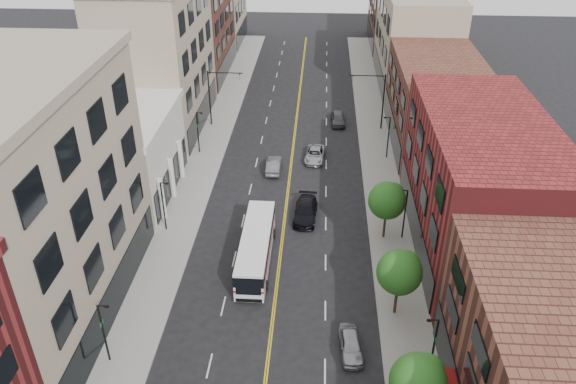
% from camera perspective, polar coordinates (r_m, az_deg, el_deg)
% --- Properties ---
extents(sidewalk_left, '(4.00, 110.00, 0.15)m').
position_cam_1_polar(sidewalk_left, '(62.99, -8.95, 1.91)').
color(sidewalk_left, gray).
rests_on(sidewalk_left, ground).
extents(sidewalk_right, '(4.00, 110.00, 0.15)m').
position_cam_1_polar(sidewalk_right, '(62.00, 9.44, 1.36)').
color(sidewalk_right, gray).
rests_on(sidewalk_right, ground).
extents(bldg_l_tanoffice, '(10.00, 22.00, 18.00)m').
position_cam_1_polar(bldg_l_tanoffice, '(43.15, -24.85, -1.79)').
color(bldg_l_tanoffice, gray).
rests_on(bldg_l_tanoffice, ground).
extents(bldg_l_white, '(10.00, 14.00, 8.00)m').
position_cam_1_polar(bldg_l_white, '(59.70, -16.60, 3.48)').
color(bldg_l_white, silver).
rests_on(bldg_l_white, ground).
extents(bldg_l_far_a, '(10.00, 20.00, 18.00)m').
position_cam_1_polar(bldg_l_far_a, '(72.83, -13.04, 13.22)').
color(bldg_l_far_a, gray).
rests_on(bldg_l_far_a, ground).
extents(bldg_l_far_b, '(10.00, 20.00, 15.00)m').
position_cam_1_polar(bldg_l_far_b, '(91.86, -9.64, 16.22)').
color(bldg_l_far_b, brown).
rests_on(bldg_l_far_b, ground).
extents(bldg_r_mid, '(10.00, 22.00, 12.00)m').
position_cam_1_polar(bldg_r_mid, '(51.06, 18.84, 0.75)').
color(bldg_r_mid, maroon).
rests_on(bldg_r_mid, ground).
extents(bldg_r_far_a, '(10.00, 20.00, 10.00)m').
position_cam_1_polar(bldg_r_far_a, '(69.93, 14.89, 8.74)').
color(bldg_r_far_a, brown).
rests_on(bldg_r_far_a, ground).
extents(bldg_r_far_b, '(10.00, 22.00, 14.00)m').
position_cam_1_polar(bldg_r_far_b, '(88.93, 12.81, 15.08)').
color(bldg_r_far_b, gray).
rests_on(bldg_r_far_b, ground).
extents(bldg_r_far_c, '(10.00, 18.00, 11.00)m').
position_cam_1_polar(bldg_r_far_c, '(108.48, 11.27, 17.24)').
color(bldg_r_far_c, brown).
rests_on(bldg_r_far_c, ground).
extents(tree_r_1, '(3.40, 3.40, 5.59)m').
position_cam_1_polar(tree_r_1, '(35.27, 13.23, -18.08)').
color(tree_r_1, black).
rests_on(tree_r_1, sidewalk_right).
extents(tree_r_2, '(3.40, 3.40, 5.59)m').
position_cam_1_polar(tree_r_2, '(42.41, 11.37, -7.86)').
color(tree_r_2, black).
rests_on(tree_r_2, sidewalk_right).
extents(tree_r_3, '(3.40, 3.40, 5.59)m').
position_cam_1_polar(tree_r_3, '(50.53, 10.14, -0.74)').
color(tree_r_3, black).
rests_on(tree_r_3, sidewalk_right).
extents(lamp_l_1, '(0.81, 0.55, 5.05)m').
position_cam_1_polar(lamp_l_1, '(40.71, -18.21, -13.18)').
color(lamp_l_1, black).
rests_on(lamp_l_1, sidewalk_left).
extents(lamp_l_2, '(0.81, 0.55, 5.05)m').
position_cam_1_polar(lamp_l_2, '(52.60, -12.54, -1.14)').
color(lamp_l_2, black).
rests_on(lamp_l_2, sidewalk_left).
extents(lamp_l_3, '(0.81, 0.55, 5.05)m').
position_cam_1_polar(lamp_l_3, '(66.25, -9.12, 6.23)').
color(lamp_l_3, black).
rests_on(lamp_l_3, sidewalk_left).
extents(lamp_r_1, '(0.81, 0.55, 5.05)m').
position_cam_1_polar(lamp_r_1, '(39.01, 14.55, -14.80)').
color(lamp_r_1, black).
rests_on(lamp_r_1, sidewalk_right).
extents(lamp_r_2, '(0.81, 0.55, 5.05)m').
position_cam_1_polar(lamp_r_2, '(51.30, 11.76, -1.94)').
color(lamp_r_2, black).
rests_on(lamp_r_2, sidewalk_right).
extents(lamp_r_3, '(0.81, 0.55, 5.05)m').
position_cam_1_polar(lamp_r_3, '(65.22, 10.14, 5.72)').
color(lamp_r_3, black).
rests_on(lamp_r_3, sidewalk_right).
extents(signal_mast_left, '(4.49, 0.18, 7.20)m').
position_cam_1_polar(signal_mast_left, '(72.69, -7.44, 10.07)').
color(signal_mast_left, black).
rests_on(signal_mast_left, sidewalk_left).
extents(signal_mast_right, '(4.49, 0.18, 7.20)m').
position_cam_1_polar(signal_mast_right, '(71.81, 9.12, 9.68)').
color(signal_mast_right, black).
rests_on(signal_mast_right, sidewalk_right).
extents(city_bus, '(2.65, 10.97, 2.82)m').
position_cam_1_polar(city_bus, '(48.24, -3.27, -5.53)').
color(city_bus, white).
rests_on(city_bus, ground).
extents(car_parked_far, '(1.91, 4.02, 1.33)m').
position_cam_1_polar(car_parked_far, '(41.28, 6.41, -15.17)').
color(car_parked_far, '#98999F').
rests_on(car_parked_far, ground).
extents(car_lane_behind, '(1.52, 4.33, 1.42)m').
position_cam_1_polar(car_lane_behind, '(62.54, -1.46, 2.75)').
color(car_lane_behind, '#57575D').
rests_on(car_lane_behind, ground).
extents(car_lane_a, '(2.44, 5.36, 1.52)m').
position_cam_1_polar(car_lane_a, '(54.35, 1.80, -1.95)').
color(car_lane_a, black).
rests_on(car_lane_a, ground).
extents(car_lane_b, '(2.52, 4.83, 1.30)m').
position_cam_1_polar(car_lane_b, '(65.00, 2.75, 3.82)').
color(car_lane_b, '#A4A7AC').
rests_on(car_lane_b, ground).
extents(car_lane_c, '(1.91, 4.45, 1.50)m').
position_cam_1_polar(car_lane_c, '(74.32, 5.10, 7.45)').
color(car_lane_c, '#424246').
rests_on(car_lane_c, ground).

